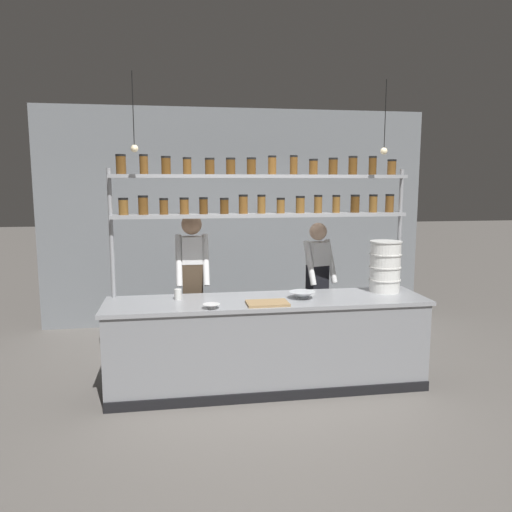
{
  "coord_description": "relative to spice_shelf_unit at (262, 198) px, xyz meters",
  "views": [
    {
      "loc": [
        -0.89,
        -4.81,
        2.08
      ],
      "look_at": [
        -0.09,
        0.2,
        1.33
      ],
      "focal_mm": 35.0,
      "sensor_mm": 36.0,
      "label": 1
    }
  ],
  "objects": [
    {
      "name": "chef_left",
      "position": [
        -0.72,
        0.28,
        -0.91
      ],
      "size": [
        0.36,
        0.3,
        1.74
      ],
      "rotation": [
        0.0,
        0.0,
        0.0
      ],
      "color": "black",
      "rests_on": "ground_plane"
    },
    {
      "name": "serving_cup_front",
      "position": [
        -0.88,
        -0.2,
        -0.95
      ],
      "size": [
        0.07,
        0.07,
        0.11
      ],
      "color": "silver",
      "rests_on": "prep_counter"
    },
    {
      "name": "chef_center",
      "position": [
        0.75,
        0.46,
        -0.99
      ],
      "size": [
        0.41,
        0.34,
        1.62
      ],
      "rotation": [
        0.0,
        0.0,
        0.29
      ],
      "color": "black",
      "rests_on": "ground_plane"
    },
    {
      "name": "prep_bowl_near_left",
      "position": [
        0.35,
        -0.36,
        -0.96
      ],
      "size": [
        0.26,
        0.26,
        0.07
      ],
      "color": "silver",
      "rests_on": "prep_counter"
    },
    {
      "name": "ground_plane",
      "position": [
        0.0,
        -0.33,
        -1.92
      ],
      "size": [
        40.0,
        40.0,
        0.0
      ],
      "primitive_type": "plane",
      "color": "slate"
    },
    {
      "name": "cutting_board",
      "position": [
        -0.04,
        -0.54,
        -0.99
      ],
      "size": [
        0.4,
        0.26,
        0.02
      ],
      "color": "#A88456",
      "rests_on": "prep_counter"
    },
    {
      "name": "back_wall",
      "position": [
        0.0,
        2.18,
        -0.35
      ],
      "size": [
        5.63,
        0.12,
        3.13
      ],
      "primitive_type": "cube",
      "color": "gray",
      "rests_on": "ground_plane"
    },
    {
      "name": "prep_bowl_center_front",
      "position": [
        -0.58,
        -0.62,
        -0.98
      ],
      "size": [
        0.16,
        0.16,
        0.04
      ],
      "color": "white",
      "rests_on": "prep_counter"
    },
    {
      "name": "prep_counter",
      "position": [
        0.0,
        -0.33,
        -1.46
      ],
      "size": [
        3.23,
        0.76,
        0.92
      ],
      "color": "gray",
      "rests_on": "ground_plane"
    },
    {
      "name": "pendant_light_row",
      "position": [
        -0.03,
        -0.33,
        0.51
      ],
      "size": [
        2.5,
        0.07,
        0.72
      ],
      "color": "black"
    },
    {
      "name": "container_stack",
      "position": [
        1.31,
        -0.18,
        -0.72
      ],
      "size": [
        0.34,
        0.34,
        0.55
      ],
      "color": "white",
      "rests_on": "prep_counter"
    },
    {
      "name": "spice_shelf_unit",
      "position": [
        0.0,
        0.0,
        0.0
      ],
      "size": [
        3.11,
        0.28,
        2.36
      ],
      "color": "#999BA0",
      "rests_on": "ground_plane"
    }
  ]
}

